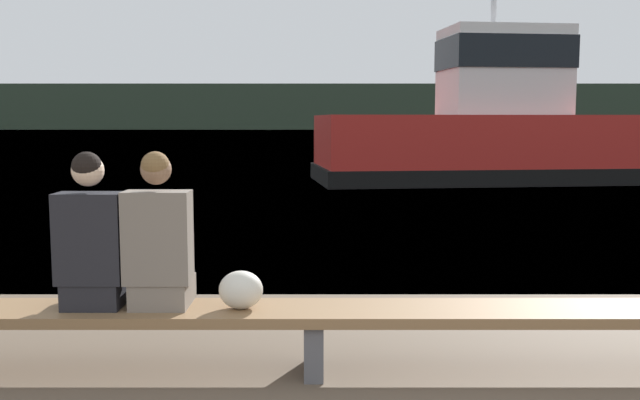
{
  "coord_description": "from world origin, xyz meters",
  "views": [
    {
      "loc": [
        -0.33,
        -1.36,
        1.61
      ],
      "look_at": [
        -0.33,
        6.05,
        0.77
      ],
      "focal_mm": 40.0,
      "sensor_mm": 36.0,
      "label": 1
    }
  ],
  "objects_px": {
    "shopping_bag": "(241,290)",
    "bench_main": "(314,319)",
    "person_left": "(92,243)",
    "tugboat_red": "(489,133)",
    "person_right": "(159,243)"
  },
  "relations": [
    {
      "from": "person_left",
      "to": "person_right",
      "type": "bearing_deg",
      "value": 0.05
    },
    {
      "from": "shopping_bag",
      "to": "tugboat_red",
      "type": "relative_size",
      "value": 0.03
    },
    {
      "from": "tugboat_red",
      "to": "bench_main",
      "type": "bearing_deg",
      "value": 155.42
    },
    {
      "from": "person_left",
      "to": "tugboat_red",
      "type": "xyz_separation_m",
      "value": [
        5.87,
        14.29,
        0.41
      ]
    },
    {
      "from": "bench_main",
      "to": "shopping_bag",
      "type": "relative_size",
      "value": 25.49
    },
    {
      "from": "person_right",
      "to": "person_left",
      "type": "bearing_deg",
      "value": -179.95
    },
    {
      "from": "shopping_bag",
      "to": "tugboat_red",
      "type": "distance_m",
      "value": 15.16
    },
    {
      "from": "person_right",
      "to": "shopping_bag",
      "type": "relative_size",
      "value": 3.58
    },
    {
      "from": "person_left",
      "to": "shopping_bag",
      "type": "bearing_deg",
      "value": -1.77
    },
    {
      "from": "person_left",
      "to": "tugboat_red",
      "type": "bearing_deg",
      "value": 67.66
    },
    {
      "from": "bench_main",
      "to": "person_left",
      "type": "relative_size",
      "value": 7.14
    },
    {
      "from": "shopping_bag",
      "to": "person_right",
      "type": "bearing_deg",
      "value": 176.75
    },
    {
      "from": "bench_main",
      "to": "shopping_bag",
      "type": "distance_m",
      "value": 0.5
    },
    {
      "from": "tugboat_red",
      "to": "person_right",
      "type": "bearing_deg",
      "value": 151.92
    },
    {
      "from": "shopping_bag",
      "to": "bench_main",
      "type": "bearing_deg",
      "value": 2.53
    }
  ]
}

